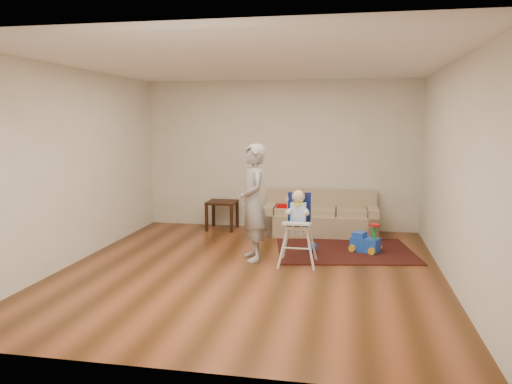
% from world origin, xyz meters
% --- Properties ---
extents(ground, '(5.50, 5.50, 0.00)m').
position_xyz_m(ground, '(0.00, 0.00, 0.00)').
color(ground, '#44240D').
rests_on(ground, ground).
extents(room_envelope, '(5.04, 5.52, 2.72)m').
position_xyz_m(room_envelope, '(0.00, 0.53, 1.88)').
color(room_envelope, beige).
rests_on(room_envelope, ground).
extents(sofa, '(1.96, 0.84, 0.75)m').
position_xyz_m(sofa, '(0.79, 2.30, 0.38)').
color(sofa, '#9D896B').
rests_on(sofa, ground).
extents(side_table, '(0.52, 0.52, 0.52)m').
position_xyz_m(side_table, '(-1.01, 2.40, 0.26)').
color(side_table, black).
rests_on(side_table, ground).
extents(area_rug, '(2.26, 1.85, 0.02)m').
position_xyz_m(area_rug, '(1.23, 1.22, 0.01)').
color(area_rug, black).
rests_on(area_rug, ground).
extents(ride_on_toy, '(0.48, 0.42, 0.44)m').
position_xyz_m(ride_on_toy, '(1.53, 1.22, 0.24)').
color(ride_on_toy, blue).
rests_on(ride_on_toy, area_rug).
extents(toy_ball, '(0.16, 0.16, 0.16)m').
position_xyz_m(toy_ball, '(0.74, 1.02, 0.09)').
color(toy_ball, blue).
rests_on(toy_ball, area_rug).
extents(high_chair, '(0.49, 0.49, 1.05)m').
position_xyz_m(high_chair, '(0.59, 0.38, 0.51)').
color(high_chair, silver).
rests_on(high_chair, ground).
extents(adult, '(0.60, 0.71, 1.66)m').
position_xyz_m(adult, '(-0.06, 0.53, 0.83)').
color(adult, '#97979A').
rests_on(adult, ground).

